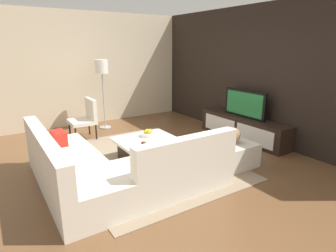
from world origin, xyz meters
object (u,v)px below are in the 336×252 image
object	(u,v)px
television	(245,104)
accent_chair_near	(86,116)
ottoman	(231,154)
sectional_couch	(111,169)
floor_lamp	(102,71)
book_stack	(148,143)
coffee_table	(148,149)
media_console	(243,128)
fruit_bowl	(148,133)
decorative_ball	(232,135)

from	to	relation	value
television	accent_chair_near	size ratio (longest dim) A/B	1.24
ottoman	sectional_couch	bearing A→B (deg)	-99.14
sectional_couch	floor_lamp	distance (m)	3.38
television	book_stack	bearing A→B (deg)	-87.25
coffee_table	accent_chair_near	bearing A→B (deg)	-164.42
book_stack	ottoman	bearing A→B (deg)	58.73
media_console	book_stack	distance (m)	2.43
media_console	fruit_bowl	xyz separation A→B (m)	(-0.28, -2.20, 0.18)
book_stack	accent_chair_near	bearing A→B (deg)	-169.24
accent_chair_near	sectional_couch	bearing A→B (deg)	-8.40
media_console	book_stack	size ratio (longest dim) A/B	10.47
sectional_couch	accent_chair_near	world-z (taller)	accent_chair_near
television	decorative_ball	size ratio (longest dim) A/B	4.03
floor_lamp	fruit_bowl	bearing A→B (deg)	-0.12
media_console	fruit_bowl	bearing A→B (deg)	-97.18
television	book_stack	size ratio (longest dim) A/B	5.16
coffee_table	accent_chair_near	distance (m)	1.94
television	book_stack	distance (m)	2.45
floor_lamp	fruit_bowl	size ratio (longest dim) A/B	5.93
ottoman	decorative_ball	size ratio (longest dim) A/B	2.62
ottoman	media_console	bearing A→B (deg)	125.17
sectional_couch	floor_lamp	xyz separation A→B (m)	(-3.02, 1.05, 1.09)
coffee_table	fruit_bowl	bearing A→B (deg)	150.85
sectional_couch	decorative_ball	size ratio (longest dim) A/B	9.06
fruit_bowl	accent_chair_near	bearing A→B (deg)	-159.83
media_console	coffee_table	world-z (taller)	media_console
floor_lamp	ottoman	distance (m)	3.68
sectional_couch	fruit_bowl	xyz separation A→B (m)	(-0.80, 1.05, 0.14)
floor_lamp	book_stack	bearing A→B (deg)	-4.96
television	coffee_table	xyz separation A→B (m)	(-0.10, -2.30, -0.59)
decorative_ball	book_stack	distance (m)	1.42
fruit_bowl	sectional_couch	bearing A→B (deg)	-52.66
media_console	ottoman	size ratio (longest dim) A/B	3.11
media_console	floor_lamp	distance (m)	3.51
accent_chair_near	ottoman	distance (m)	3.24
ottoman	book_stack	world-z (taller)	book_stack
sectional_couch	floor_lamp	size ratio (longest dim) A/B	1.46
accent_chair_near	fruit_bowl	distance (m)	1.78
sectional_couch	decorative_ball	bearing A→B (deg)	80.86
accent_chair_near	floor_lamp	size ratio (longest dim) A/B	0.52
sectional_couch	decorative_ball	xyz separation A→B (m)	(0.33, 2.04, 0.24)
ottoman	coffee_table	bearing A→B (deg)	-131.18
coffee_table	floor_lamp	distance (m)	2.67
television	floor_lamp	distance (m)	3.37
media_console	sectional_couch	world-z (taller)	sectional_couch
coffee_table	book_stack	world-z (taller)	book_stack
coffee_table	accent_chair_near	size ratio (longest dim) A/B	1.20
sectional_couch	television	bearing A→B (deg)	99.16
television	sectional_couch	distance (m)	3.33
sectional_couch	book_stack	world-z (taller)	sectional_couch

